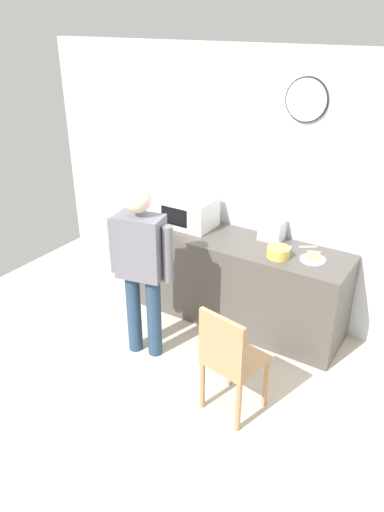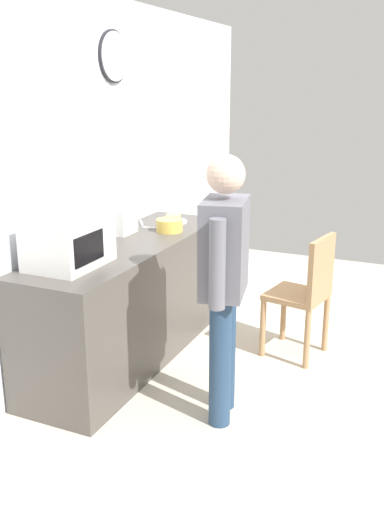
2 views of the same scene
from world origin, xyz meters
name	(u,v)px [view 1 (image 1 of 2)]	position (x,y,z in m)	size (l,w,h in m)	color
ground_plane	(189,397)	(0.00, 0.00, 0.00)	(6.00, 6.00, 0.00)	beige
back_wall	(279,192)	(0.00, 1.60, 1.30)	(5.40, 0.13, 2.60)	silver
kitchen_counter	(239,282)	(-0.19, 1.22, 0.44)	(2.08, 0.62, 0.89)	#4C4742
microwave	(189,212)	(-0.82, 1.29, 1.04)	(0.50, 0.39, 0.30)	silver
sandwich_plate	(313,258)	(0.52, 1.22, 0.91)	(0.23, 0.23, 0.07)	white
salad_bowl	(278,252)	(0.23, 1.11, 0.93)	(0.20, 0.20, 0.10)	gold
toaster	(272,230)	(0.03, 1.42, 0.99)	(0.22, 0.18, 0.20)	silver
fork_utensil	(289,250)	(0.27, 1.28, 0.89)	(0.17, 0.02, 0.01)	silver
spoon_utensil	(308,247)	(0.39, 1.45, 0.89)	(0.17, 0.02, 0.01)	silver
person_standing	(141,262)	(-0.68, 0.30, 0.94)	(0.58, 0.32, 1.61)	navy
wooden_chair	(230,358)	(0.33, 0.04, 0.52)	(0.46, 0.46, 0.94)	#A87F56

